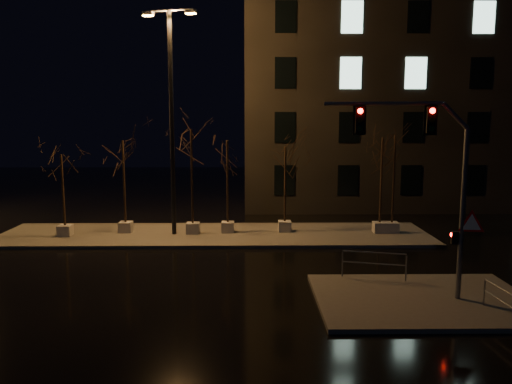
{
  "coord_description": "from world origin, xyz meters",
  "views": [
    {
      "loc": [
        1.84,
        -19.14,
        5.88
      ],
      "look_at": [
        2.09,
        2.52,
        2.8
      ],
      "focal_mm": 35.0,
      "sensor_mm": 36.0,
      "label": 1
    }
  ],
  "objects": [
    {
      "name": "streetlight_main",
      "position": [
        -2.06,
        5.92,
        6.55
      ],
      "size": [
        2.76,
        0.94,
        11.09
      ],
      "rotation": [
        0.0,
        0.0,
        -0.23
      ],
      "color": "black",
      "rests_on": "median"
    },
    {
      "name": "tree_6",
      "position": [
        9.18,
        6.1,
        4.07
      ],
      "size": [
        1.8,
        1.8,
        5.17
      ],
      "color": "#A39F98",
      "rests_on": "median"
    },
    {
      "name": "tree_1",
      "position": [
        -4.65,
        6.35,
        3.86
      ],
      "size": [
        1.8,
        1.8,
        4.89
      ],
      "color": "#A39F98",
      "rests_on": "median"
    },
    {
      "name": "ground",
      "position": [
        0.0,
        0.0,
        0.0
      ],
      "size": [
        90.0,
        90.0,
        0.0
      ],
      "primitive_type": "plane",
      "color": "black",
      "rests_on": "ground"
    },
    {
      "name": "building",
      "position": [
        14.0,
        18.0,
        7.5
      ],
      "size": [
        25.0,
        12.0,
        15.0
      ],
      "primitive_type": "cube",
      "color": "black",
      "rests_on": "ground"
    },
    {
      "name": "guard_rail_a",
      "position": [
        6.36,
        -1.5,
        0.8
      ],
      "size": [
        2.26,
        0.6,
        1.0
      ],
      "rotation": [
        0.0,
        0.0,
        -0.24
      ],
      "color": "slate",
      "rests_on": "sidewalk_corner"
    },
    {
      "name": "traffic_signal_mast",
      "position": [
        7.59,
        -3.45,
        4.32
      ],
      "size": [
        5.15,
        0.82,
        6.34
      ],
      "rotation": [
        0.0,
        0.0,
        -0.13
      ],
      "color": "slate",
      "rests_on": "sidewalk_corner"
    },
    {
      "name": "guard_rail_b",
      "position": [
        9.23,
        -5.11,
        0.71
      ],
      "size": [
        0.15,
        1.83,
        0.87
      ],
      "rotation": [
        0.0,
        0.0,
        1.63
      ],
      "color": "slate",
      "rests_on": "sidewalk_corner"
    },
    {
      "name": "tree_0",
      "position": [
        -7.49,
        5.55,
        3.35
      ],
      "size": [
        1.8,
        1.8,
        4.21
      ],
      "color": "#A39F98",
      "rests_on": "median"
    },
    {
      "name": "tree_2",
      "position": [
        -1.12,
        6.05,
        4.31
      ],
      "size": [
        1.8,
        1.8,
        5.48
      ],
      "color": "#A39F98",
      "rests_on": "median"
    },
    {
      "name": "tree_5",
      "position": [
        8.55,
        6.11,
        3.98
      ],
      "size": [
        1.8,
        1.8,
        5.05
      ],
      "color": "#A39F98",
      "rests_on": "median"
    },
    {
      "name": "sidewalk_corner",
      "position": [
        7.5,
        -3.5,
        0.07
      ],
      "size": [
        7.0,
        5.0,
        0.15
      ],
      "primitive_type": "cube",
      "color": "#4F4D47",
      "rests_on": "ground"
    },
    {
      "name": "tree_4",
      "position": [
        3.65,
        6.45,
        3.62
      ],
      "size": [
        1.8,
        1.8,
        4.57
      ],
      "color": "#A39F98",
      "rests_on": "median"
    },
    {
      "name": "median",
      "position": [
        0.0,
        6.0,
        0.07
      ],
      "size": [
        22.0,
        5.0,
        0.15
      ],
      "primitive_type": "cube",
      "color": "#4F4D47",
      "rests_on": "ground"
    },
    {
      "name": "tree_3",
      "position": [
        0.67,
        6.27,
        3.87
      ],
      "size": [
        1.8,
        1.8,
        4.9
      ],
      "color": "#A39F98",
      "rests_on": "median"
    }
  ]
}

